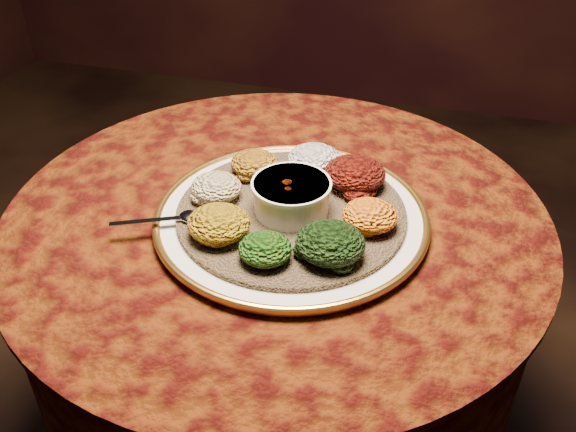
# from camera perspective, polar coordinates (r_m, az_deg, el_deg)

# --- Properties ---
(table) EXTENTS (0.96, 0.96, 0.73)m
(table) POSITION_cam_1_polar(r_m,az_deg,el_deg) (1.25, -0.98, -6.29)
(table) COLOR black
(table) RESTS_ON ground
(platter) EXTENTS (0.48, 0.48, 0.02)m
(platter) POSITION_cam_1_polar(r_m,az_deg,el_deg) (1.10, 0.29, -0.15)
(platter) COLOR beige
(platter) RESTS_ON table
(injera) EXTENTS (0.42, 0.42, 0.01)m
(injera) POSITION_cam_1_polar(r_m,az_deg,el_deg) (1.09, 0.29, 0.31)
(injera) COLOR olive
(injera) RESTS_ON platter
(stew_bowl) EXTENTS (0.13, 0.13, 0.06)m
(stew_bowl) POSITION_cam_1_polar(r_m,az_deg,el_deg) (1.07, 0.30, 1.93)
(stew_bowl) COLOR white
(stew_bowl) RESTS_ON injera
(spoon) EXTENTS (0.15, 0.08, 0.01)m
(spoon) POSITION_cam_1_polar(r_m,az_deg,el_deg) (1.07, -9.01, -0.09)
(spoon) COLOR silver
(spoon) RESTS_ON injera
(portion_ayib) EXTENTS (0.10, 0.09, 0.05)m
(portion_ayib) POSITION_cam_1_polar(r_m,az_deg,el_deg) (1.18, 2.35, 5.08)
(portion_ayib) COLOR white
(portion_ayib) RESTS_ON injera
(portion_kitfo) EXTENTS (0.11, 0.10, 0.05)m
(portion_kitfo) POSITION_cam_1_polar(r_m,az_deg,el_deg) (1.14, 5.96, 3.78)
(portion_kitfo) COLOR black
(portion_kitfo) RESTS_ON injera
(portion_tikil) EXTENTS (0.09, 0.09, 0.04)m
(portion_tikil) POSITION_cam_1_polar(r_m,az_deg,el_deg) (1.05, 7.30, 0.04)
(portion_tikil) COLOR #AF5C0E
(portion_tikil) RESTS_ON injera
(portion_gomen) EXTENTS (0.11, 0.10, 0.05)m
(portion_gomen) POSITION_cam_1_polar(r_m,az_deg,el_deg) (0.98, 3.79, -2.41)
(portion_gomen) COLOR black
(portion_gomen) RESTS_ON injera
(portion_mixveg) EXTENTS (0.08, 0.08, 0.04)m
(portion_mixveg) POSITION_cam_1_polar(r_m,az_deg,el_deg) (0.97, -2.04, -2.95)
(portion_mixveg) COLOR #AA460A
(portion_mixveg) RESTS_ON injera
(portion_kik) EXTENTS (0.10, 0.10, 0.05)m
(portion_kik) POSITION_cam_1_polar(r_m,az_deg,el_deg) (1.02, -6.18, -0.66)
(portion_kik) COLOR #A57C0E
(portion_kik) RESTS_ON injera
(portion_timatim) EXTENTS (0.09, 0.08, 0.04)m
(portion_timatim) POSITION_cam_1_polar(r_m,az_deg,el_deg) (1.11, -6.39, 2.56)
(portion_timatim) COLOR maroon
(portion_timatim) RESTS_ON injera
(portion_shiro) EXTENTS (0.09, 0.08, 0.04)m
(portion_shiro) POSITION_cam_1_polar(r_m,az_deg,el_deg) (1.17, -3.00, 4.69)
(portion_shiro) COLOR #9F5F13
(portion_shiro) RESTS_ON injera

